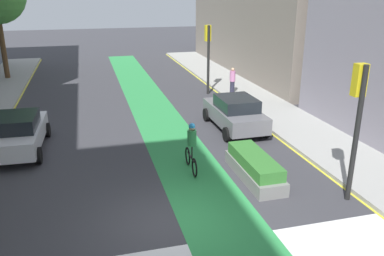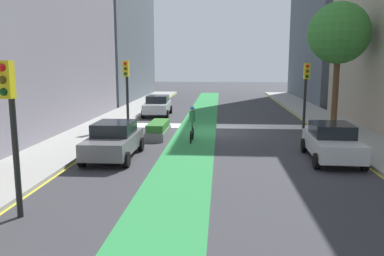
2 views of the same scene
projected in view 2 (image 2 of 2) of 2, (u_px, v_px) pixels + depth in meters
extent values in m
plane|color=#38383D|center=(219.00, 131.00, 23.66)|extent=(120.00, 120.00, 0.00)
cube|color=#2D8C47|center=(196.00, 131.00, 23.76)|extent=(2.40, 60.00, 0.01)
cube|color=silver|center=(219.00, 126.00, 25.62)|extent=(12.00, 1.80, 0.01)
cube|color=#9E9E99|center=(346.00, 132.00, 23.10)|extent=(3.00, 60.00, 0.15)
cube|color=yellow|center=(320.00, 133.00, 23.22)|extent=(0.16, 60.00, 0.01)
cube|color=#9E9E99|center=(98.00, 129.00, 24.19)|extent=(3.00, 60.00, 0.15)
cube|color=yellow|center=(122.00, 130.00, 24.09)|extent=(0.16, 60.00, 0.01)
cylinder|color=black|center=(127.00, 96.00, 23.84)|extent=(0.16, 0.16, 4.24)
cube|color=gold|center=(126.00, 69.00, 23.37)|extent=(0.35, 0.28, 0.95)
sphere|color=red|center=(125.00, 64.00, 23.18)|extent=(0.20, 0.20, 0.20)
sphere|color=#4C380C|center=(125.00, 69.00, 23.23)|extent=(0.20, 0.20, 0.20)
sphere|color=#0C3814|center=(125.00, 74.00, 23.28)|extent=(0.20, 0.20, 0.20)
cylinder|color=black|center=(305.00, 97.00, 23.95)|extent=(0.16, 0.16, 4.09)
cube|color=gold|center=(307.00, 71.00, 23.50)|extent=(0.35, 0.28, 0.95)
sphere|color=red|center=(308.00, 66.00, 23.31)|extent=(0.20, 0.20, 0.20)
sphere|color=#4C380C|center=(307.00, 71.00, 23.36)|extent=(0.20, 0.20, 0.20)
sphere|color=#0C3814|center=(307.00, 76.00, 23.41)|extent=(0.20, 0.20, 0.20)
cylinder|color=black|center=(15.00, 141.00, 10.25)|extent=(0.16, 0.16, 4.19)
cube|color=gold|center=(6.00, 80.00, 9.78)|extent=(0.35, 0.28, 0.95)
sphere|color=red|center=(2.00, 68.00, 9.60)|extent=(0.20, 0.20, 0.20)
sphere|color=#4C380C|center=(3.00, 80.00, 9.65)|extent=(0.20, 0.20, 0.20)
sphere|color=#0C3814|center=(4.00, 92.00, 9.70)|extent=(0.20, 0.20, 0.20)
cube|color=slate|center=(114.00, 143.00, 16.96)|extent=(1.83, 4.21, 0.70)
cube|color=black|center=(114.00, 128.00, 17.05)|extent=(1.61, 2.01, 0.55)
cylinder|color=black|center=(126.00, 160.00, 15.51)|extent=(0.22, 0.64, 0.64)
cylinder|color=black|center=(82.00, 159.00, 15.63)|extent=(0.22, 0.64, 0.64)
cylinder|color=black|center=(141.00, 144.00, 18.41)|extent=(0.22, 0.64, 0.64)
cylinder|color=black|center=(103.00, 144.00, 18.52)|extent=(0.22, 0.64, 0.64)
cube|color=#B2B7BF|center=(157.00, 107.00, 30.58)|extent=(1.94, 4.26, 0.70)
cube|color=black|center=(158.00, 99.00, 30.67)|extent=(1.67, 2.05, 0.55)
cylinder|color=black|center=(167.00, 114.00, 29.15)|extent=(0.24, 0.65, 0.64)
cylinder|color=black|center=(143.00, 114.00, 29.22)|extent=(0.24, 0.65, 0.64)
cylinder|color=black|center=(171.00, 109.00, 32.05)|extent=(0.24, 0.65, 0.64)
cylinder|color=black|center=(149.00, 109.00, 32.12)|extent=(0.24, 0.65, 0.64)
cube|color=silver|center=(332.00, 145.00, 16.57)|extent=(1.96, 4.26, 0.70)
cube|color=black|center=(332.00, 130.00, 16.67)|extent=(1.67, 2.06, 0.55)
cylinder|color=black|center=(365.00, 162.00, 15.09)|extent=(0.24, 0.65, 0.64)
cylinder|color=black|center=(317.00, 161.00, 15.29)|extent=(0.24, 0.65, 0.64)
cylinder|color=black|center=(344.00, 146.00, 17.98)|extent=(0.24, 0.65, 0.64)
cylinder|color=black|center=(304.00, 145.00, 18.17)|extent=(0.24, 0.65, 0.64)
torus|color=black|center=(191.00, 137.00, 20.08)|extent=(0.08, 0.68, 0.68)
torus|color=black|center=(193.00, 133.00, 21.11)|extent=(0.08, 0.68, 0.68)
cylinder|color=black|center=(192.00, 132.00, 20.56)|extent=(0.08, 0.95, 0.06)
cylinder|color=black|center=(192.00, 126.00, 20.67)|extent=(0.05, 0.05, 0.50)
cylinder|color=#338C4C|center=(192.00, 117.00, 20.58)|extent=(0.32, 0.32, 0.55)
sphere|color=tan|center=(192.00, 109.00, 20.52)|extent=(0.22, 0.22, 0.22)
sphere|color=#268CCC|center=(192.00, 109.00, 20.51)|extent=(0.23, 0.23, 0.23)
cylinder|color=brown|center=(335.00, 92.00, 23.58)|extent=(0.36, 0.36, 4.43)
sphere|color=#387F33|center=(339.00, 33.00, 23.00)|extent=(3.62, 3.62, 3.62)
cube|color=slate|center=(158.00, 133.00, 21.89)|extent=(1.02, 3.19, 0.45)
cube|color=#33722D|center=(158.00, 125.00, 21.82)|extent=(0.92, 2.87, 0.40)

